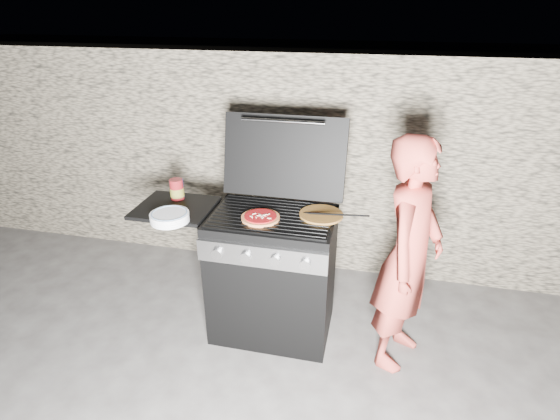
% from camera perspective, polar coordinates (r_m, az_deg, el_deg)
% --- Properties ---
extents(ground, '(50.00, 50.00, 0.00)m').
position_cam_1_polar(ground, '(3.29, -0.88, -14.99)').
color(ground, '#3E3A38').
extents(stone_wall, '(8.00, 0.35, 1.80)m').
position_cam_1_polar(stone_wall, '(3.73, 2.86, 6.23)').
color(stone_wall, tan).
rests_on(stone_wall, ground).
extents(gas_grill, '(1.34, 0.79, 0.91)m').
position_cam_1_polar(gas_grill, '(3.07, -5.52, -7.79)').
color(gas_grill, black).
rests_on(gas_grill, ground).
extents(pizza_topped, '(0.26, 0.26, 0.03)m').
position_cam_1_polar(pizza_topped, '(2.72, -2.57, -0.92)').
color(pizza_topped, tan).
rests_on(pizza_topped, gas_grill).
extents(pizza_plain, '(0.32, 0.32, 0.01)m').
position_cam_1_polar(pizza_plain, '(2.78, 5.41, -0.59)').
color(pizza_plain, '#B68532').
rests_on(pizza_plain, gas_grill).
extents(sauce_jar, '(0.10, 0.10, 0.14)m').
position_cam_1_polar(sauce_jar, '(3.08, -13.33, 2.67)').
color(sauce_jar, maroon).
rests_on(sauce_jar, gas_grill).
extents(blue_carton, '(0.07, 0.05, 0.14)m').
position_cam_1_polar(blue_carton, '(3.10, -13.15, 2.81)').
color(blue_carton, '#282EB3').
rests_on(blue_carton, gas_grill).
extents(plate_stack, '(0.32, 0.32, 0.06)m').
position_cam_1_polar(plate_stack, '(2.79, -14.21, -0.90)').
color(plate_stack, white).
rests_on(plate_stack, gas_grill).
extents(person, '(0.53, 0.64, 1.51)m').
position_cam_1_polar(person, '(2.75, 16.47, -5.90)').
color(person, '#C14438').
rests_on(person, ground).
extents(tongs, '(0.44, 0.12, 0.09)m').
position_cam_1_polar(tongs, '(2.70, 6.96, -0.56)').
color(tongs, black).
rests_on(tongs, gas_grill).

